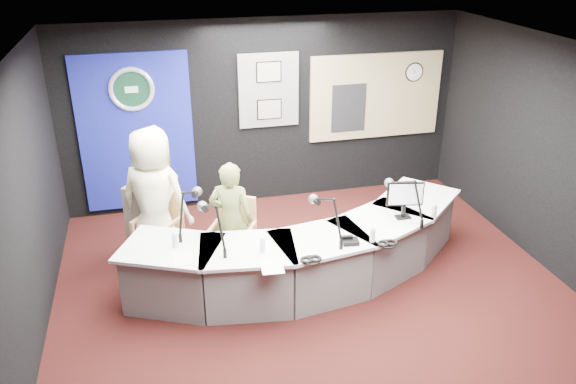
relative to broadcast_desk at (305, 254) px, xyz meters
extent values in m
plane|color=black|center=(0.05, -0.55, -0.38)|extent=(6.00, 6.00, 0.00)
cube|color=silver|center=(0.05, -0.55, 2.42)|extent=(6.00, 6.00, 0.02)
cube|color=black|center=(0.05, 2.45, 1.02)|extent=(6.00, 0.02, 2.80)
cube|color=black|center=(-2.95, -0.55, 1.02)|extent=(0.02, 6.00, 2.80)
cube|color=black|center=(3.05, -0.55, 1.02)|extent=(0.02, 6.00, 2.80)
cube|color=navy|center=(-1.85, 2.42, 0.88)|extent=(1.60, 0.05, 2.30)
torus|color=silver|center=(-1.85, 2.38, 1.52)|extent=(0.63, 0.07, 0.63)
cylinder|color=#0E3220|center=(-1.85, 2.38, 1.52)|extent=(0.48, 0.01, 0.48)
cube|color=slate|center=(0.10, 2.42, 1.38)|extent=(0.90, 0.04, 1.10)
cube|color=gray|center=(0.10, 2.39, 1.65)|extent=(0.34, 0.02, 0.27)
cube|color=gray|center=(0.10, 2.39, 1.09)|extent=(0.34, 0.02, 0.27)
cube|color=tan|center=(1.80, 2.42, 1.18)|extent=(2.12, 0.06, 1.32)
cube|color=beige|center=(1.80, 2.41, 1.18)|extent=(2.00, 0.02, 1.20)
cube|color=black|center=(1.35, 2.39, 1.03)|extent=(0.55, 0.02, 0.75)
cylinder|color=white|center=(2.40, 2.39, 1.52)|extent=(0.28, 0.01, 0.28)
cube|color=slate|center=(-1.87, 1.02, 0.24)|extent=(0.45, 0.39, 0.70)
imported|color=#EEECBE|center=(-1.69, 0.82, 0.54)|extent=(1.07, 0.95, 1.83)
imported|color=olive|center=(-0.81, 0.41, 0.36)|extent=(0.63, 0.53, 1.48)
cube|color=black|center=(1.20, -0.07, 0.70)|extent=(0.47, 0.12, 0.32)
cube|color=black|center=(0.37, -0.50, 0.40)|extent=(0.20, 0.16, 0.05)
torus|color=black|center=(0.77, -0.63, 0.39)|extent=(0.22, 0.22, 0.04)
torus|color=black|center=(-0.15, -0.75, 0.39)|extent=(0.22, 0.22, 0.04)
cube|color=white|center=(-1.47, -0.38, 0.38)|extent=(0.23, 0.31, 0.00)
cube|color=white|center=(-0.57, -0.75, 0.38)|extent=(0.26, 0.34, 0.00)
camera|label=1|loc=(-1.65, -5.74, 3.58)|focal=36.00mm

